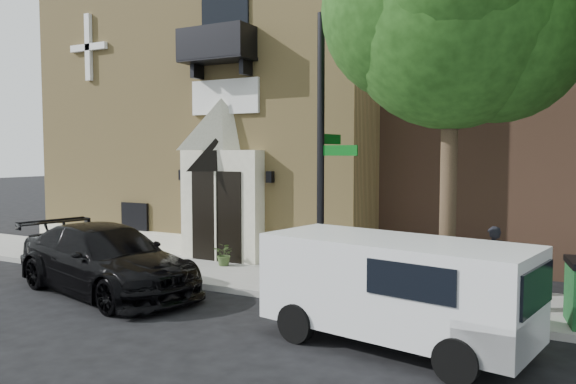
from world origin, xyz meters
name	(u,v)px	position (x,y,z in m)	size (l,w,h in m)	color
ground	(191,288)	(0.00, 0.00, 0.00)	(120.00, 120.00, 0.00)	black
sidewalk	(258,277)	(1.00, 1.50, 0.07)	(42.00, 3.00, 0.15)	gray
church	(257,118)	(-2.99, 7.95, 4.63)	(12.20, 11.01, 9.30)	tan
street_tree_left	(452,16)	(6.03, 0.35, 5.87)	(4.97, 4.38, 7.77)	#38281C
black_sedan	(106,259)	(-1.45, -1.30, 0.79)	(2.22, 5.45, 1.58)	black
cargo_van	(404,289)	(5.77, -1.67, 1.02)	(4.73, 2.54, 1.83)	silver
street_sign	(322,154)	(3.23, 0.56, 3.24)	(0.98, 0.99, 6.14)	black
fire_hydrant	(410,288)	(5.29, 0.40, 0.52)	(0.43, 0.34, 0.75)	#AA3819
planter	(225,254)	(-0.42, 2.03, 0.47)	(0.58, 0.50, 0.64)	#40572A
pedestrian_near	(493,261)	(6.61, 2.14, 0.92)	(0.56, 0.37, 1.53)	black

